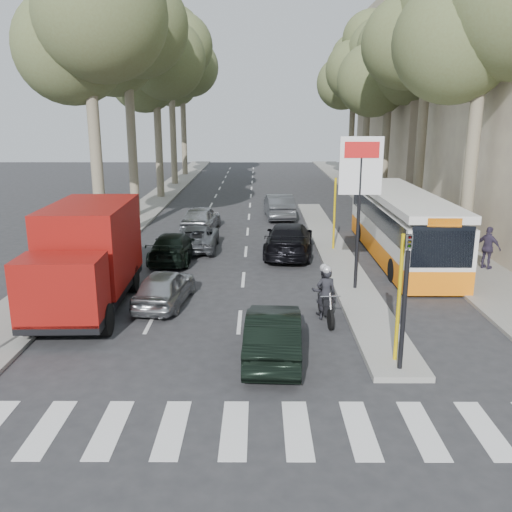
# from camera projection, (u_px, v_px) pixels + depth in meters

# --- Properties ---
(ground) EXTENTS (120.00, 120.00, 0.00)m
(ground) POSITION_uv_depth(u_px,v_px,m) (269.00, 348.00, 15.11)
(ground) COLOR #28282B
(ground) RESTS_ON ground
(sidewalk_right) EXTENTS (3.20, 70.00, 0.12)m
(sidewalk_right) POSITION_uv_depth(u_px,v_px,m) (381.00, 203.00, 39.24)
(sidewalk_right) COLOR gray
(sidewalk_right) RESTS_ON ground
(median_left) EXTENTS (2.40, 64.00, 0.12)m
(median_left) POSITION_uv_depth(u_px,v_px,m) (160.00, 197.00, 42.21)
(median_left) COLOR gray
(median_left) RESTS_ON ground
(traffic_island) EXTENTS (1.50, 26.00, 0.16)m
(traffic_island) POSITION_uv_depth(u_px,v_px,m) (333.00, 250.00, 25.72)
(traffic_island) COLOR gray
(traffic_island) RESTS_ON ground
(building_far) EXTENTS (11.00, 20.00, 16.00)m
(building_far) POSITION_uv_depth(u_px,v_px,m) (445.00, 94.00, 45.89)
(building_far) COLOR #B7A88E
(building_far) RESTS_ON ground
(billboard) EXTENTS (1.50, 12.10, 5.60)m
(billboard) POSITION_uv_depth(u_px,v_px,m) (360.00, 192.00, 18.99)
(billboard) COLOR yellow
(billboard) RESTS_ON ground
(traffic_light_island) EXTENTS (0.16, 0.41, 3.60)m
(traffic_light_island) POSITION_uv_depth(u_px,v_px,m) (406.00, 280.00, 13.02)
(traffic_light_island) COLOR black
(traffic_light_island) RESTS_ON ground
(tree_l_a) EXTENTS (7.40, 7.20, 14.10)m
(tree_l_a) POSITION_uv_depth(u_px,v_px,m) (90.00, 21.00, 24.21)
(tree_l_a) COLOR #6B604C
(tree_l_a) RESTS_ON ground
(tree_l_b) EXTENTS (7.40, 7.20, 14.88)m
(tree_l_b) POSITION_uv_depth(u_px,v_px,m) (128.00, 31.00, 31.77)
(tree_l_b) COLOR #6B604C
(tree_l_b) RESTS_ON ground
(tree_l_c) EXTENTS (7.40, 7.20, 13.71)m
(tree_l_c) POSITION_uv_depth(u_px,v_px,m) (157.00, 62.00, 39.77)
(tree_l_c) COLOR #6B604C
(tree_l_c) RESTS_ON ground
(tree_l_d) EXTENTS (7.40, 7.20, 15.66)m
(tree_l_d) POSITION_uv_depth(u_px,v_px,m) (172.00, 49.00, 47.07)
(tree_l_d) COLOR #6B604C
(tree_l_d) RESTS_ON ground
(tree_l_e) EXTENTS (7.40, 7.20, 14.49)m
(tree_l_e) POSITION_uv_depth(u_px,v_px,m) (183.00, 69.00, 55.07)
(tree_l_e) COLOR #6B604C
(tree_l_e) RESTS_ON ground
(tree_r_a) EXTENTS (7.40, 7.20, 14.10)m
(tree_r_a) POSITION_uv_depth(u_px,v_px,m) (488.00, 12.00, 22.21)
(tree_r_a) COLOR #6B604C
(tree_r_a) RESTS_ON ground
(tree_r_b) EXTENTS (7.40, 7.20, 15.27)m
(tree_r_b) POSITION_uv_depth(u_px,v_px,m) (432.00, 18.00, 29.68)
(tree_r_b) COLOR #6B604C
(tree_r_b) RESTS_ON ground
(tree_r_c) EXTENTS (7.40, 7.20, 13.32)m
(tree_r_c) POSITION_uv_depth(u_px,v_px,m) (392.00, 64.00, 37.86)
(tree_r_c) COLOR #6B604C
(tree_r_c) RESTS_ON ground
(tree_r_d) EXTENTS (7.40, 7.20, 14.88)m
(tree_r_d) POSITION_uv_depth(u_px,v_px,m) (371.00, 55.00, 45.24)
(tree_r_d) COLOR #6B604C
(tree_r_d) RESTS_ON ground
(tree_r_e) EXTENTS (7.40, 7.20, 14.10)m
(tree_r_e) POSITION_uv_depth(u_px,v_px,m) (355.00, 71.00, 53.16)
(tree_r_e) COLOR #6B604C
(tree_r_e) RESTS_ON ground
(silver_hatchback) EXTENTS (1.91, 3.81, 1.25)m
(silver_hatchback) POSITION_uv_depth(u_px,v_px,m) (165.00, 287.00, 18.44)
(silver_hatchback) COLOR #999CA0
(silver_hatchback) RESTS_ON ground
(dark_hatchback) EXTENTS (1.62, 4.16, 1.35)m
(dark_hatchback) POSITION_uv_depth(u_px,v_px,m) (273.00, 333.00, 14.45)
(dark_hatchback) COLOR black
(dark_hatchback) RESTS_ON ground
(queue_car_a) EXTENTS (2.00, 4.24, 1.17)m
(queue_car_a) POSITION_uv_depth(u_px,v_px,m) (197.00, 237.00, 26.07)
(queue_car_a) COLOR #53565B
(queue_car_a) RESTS_ON ground
(queue_car_b) EXTENTS (2.66, 5.39, 1.51)m
(queue_car_b) POSITION_uv_depth(u_px,v_px,m) (289.00, 239.00, 24.97)
(queue_car_b) COLOR black
(queue_car_b) RESTS_ON ground
(queue_car_c) EXTENTS (2.12, 4.40, 1.45)m
(queue_car_c) POSITION_uv_depth(u_px,v_px,m) (201.00, 218.00, 30.07)
(queue_car_c) COLOR #9DA0A4
(queue_car_c) RESTS_ON ground
(queue_car_d) EXTENTS (1.93, 4.69, 1.51)m
(queue_car_d) POSITION_uv_depth(u_px,v_px,m) (279.00, 206.00, 33.87)
(queue_car_d) COLOR #4E5156
(queue_car_d) RESTS_ON ground
(queue_car_e) EXTENTS (1.91, 4.43, 1.27)m
(queue_car_e) POSITION_uv_depth(u_px,v_px,m) (174.00, 247.00, 23.96)
(queue_car_e) COLOR black
(queue_car_e) RESTS_ON ground
(red_truck) EXTENTS (2.64, 6.53, 3.45)m
(red_truck) POSITION_uv_depth(u_px,v_px,m) (87.00, 256.00, 17.83)
(red_truck) COLOR black
(red_truck) RESTS_ON ground
(city_bus) EXTENTS (2.54, 11.35, 2.99)m
(city_bus) POSITION_uv_depth(u_px,v_px,m) (401.00, 224.00, 24.25)
(city_bus) COLOR orange
(city_bus) RESTS_ON ground
(motorcycle) EXTENTS (0.80, 2.13, 1.81)m
(motorcycle) POSITION_uv_depth(u_px,v_px,m) (325.00, 294.00, 17.17)
(motorcycle) COLOR black
(motorcycle) RESTS_ON ground
(pedestrian_near) EXTENTS (1.07, 1.11, 1.77)m
(pedestrian_near) POSITION_uv_depth(u_px,v_px,m) (488.00, 248.00, 22.27)
(pedestrian_near) COLOR #383049
(pedestrian_near) RESTS_ON sidewalk_right
(pedestrian_far) EXTENTS (1.19, 0.54, 1.83)m
(pedestrian_far) POSITION_uv_depth(u_px,v_px,m) (447.00, 235.00, 24.40)
(pedestrian_far) COLOR #716554
(pedestrian_far) RESTS_ON sidewalk_right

